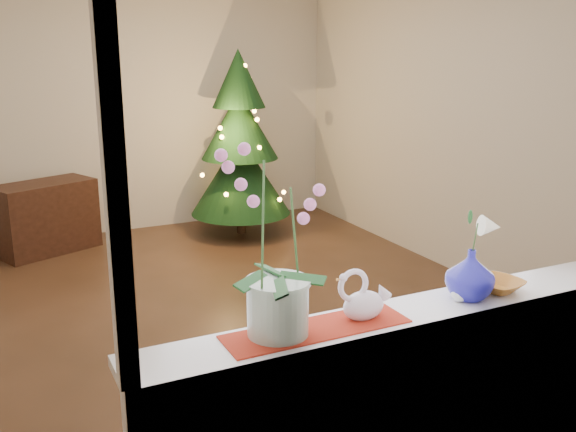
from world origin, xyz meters
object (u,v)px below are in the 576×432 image
orchid_pot (278,242)px  amber_dish (498,286)px  blue_vase (471,271)px  xmas_tree (240,144)px  paperweight (459,294)px  swan (364,295)px  side_table (46,217)px

orchid_pot → amber_dish: size_ratio=4.04×
blue_vase → xmas_tree: (0.69, 4.22, -0.09)m
amber_dish → paperweight: bearing=-174.6°
swan → side_table: size_ratio=0.25×
blue_vase → paperweight: (-0.06, -0.01, -0.08)m
paperweight → xmas_tree: size_ratio=0.04×
amber_dish → xmas_tree: size_ratio=0.09×
orchid_pot → blue_vase: 0.87m
orchid_pot → side_table: orchid_pot is taller
paperweight → swan: bearing=176.8°
amber_dish → xmas_tree: (0.53, 4.21, 0.01)m
orchid_pot → amber_dish: bearing=-0.9°
paperweight → amber_dish: (0.22, 0.02, -0.01)m
blue_vase → xmas_tree: 4.28m
orchid_pot → xmas_tree: size_ratio=0.36×
paperweight → amber_dish: 0.22m
paperweight → xmas_tree: bearing=80.0°
swan → blue_vase: 0.50m
amber_dish → blue_vase: bearing=-176.0°
swan → paperweight: size_ratio=3.38×
paperweight → orchid_pot: bearing=177.3°
paperweight → side_table: size_ratio=0.08×
swan → blue_vase: bearing=-21.4°
orchid_pot → swan: (0.35, -0.01, -0.25)m
side_table → xmas_tree: bearing=-29.6°
blue_vase → paperweight: blue_vase is taller
side_table → orchid_pot: bearing=-107.9°
paperweight → amber_dish: paperweight is taller
orchid_pot → xmas_tree: (1.54, 4.20, -0.32)m
orchid_pot → blue_vase: (0.84, -0.03, -0.23)m
blue_vase → xmas_tree: bearing=80.7°
swan → paperweight: 0.44m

